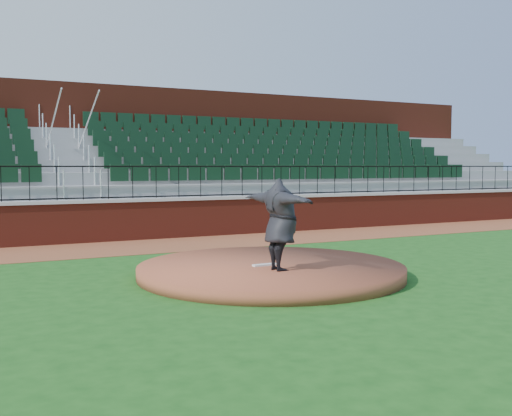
{
  "coord_description": "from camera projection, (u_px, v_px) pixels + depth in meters",
  "views": [
    {
      "loc": [
        -6.49,
        -11.3,
        2.3
      ],
      "look_at": [
        0.0,
        1.5,
        1.3
      ],
      "focal_mm": 41.99,
      "sensor_mm": 36.0,
      "label": 1
    }
  ],
  "objects": [
    {
      "name": "ground",
      "position": [
        287.0,
        271.0,
        13.14
      ],
      "size": [
        90.0,
        90.0,
        0.0
      ],
      "primitive_type": "plane",
      "color": "#164814",
      "rests_on": "ground"
    },
    {
      "name": "warning_track",
      "position": [
        197.0,
        243.0,
        17.94
      ],
      "size": [
        34.0,
        3.2,
        0.01
      ],
      "primitive_type": "cube",
      "color": "brown",
      "rests_on": "ground"
    },
    {
      "name": "field_wall",
      "position": [
        179.0,
        219.0,
        19.33
      ],
      "size": [
        34.0,
        0.35,
        1.2
      ],
      "primitive_type": "cube",
      "color": "maroon",
      "rests_on": "ground"
    },
    {
      "name": "wall_cap",
      "position": [
        179.0,
        199.0,
        19.28
      ],
      "size": [
        34.0,
        0.45,
        0.1
      ],
      "primitive_type": "cube",
      "color": "#B7B7B7",
      "rests_on": "field_wall"
    },
    {
      "name": "wall_railing",
      "position": [
        179.0,
        182.0,
        19.24
      ],
      "size": [
        34.0,
        0.05,
        1.0
      ],
      "primitive_type": null,
      "color": "black",
      "rests_on": "wall_cap"
    },
    {
      "name": "seating_stands",
      "position": [
        153.0,
        166.0,
        21.63
      ],
      "size": [
        34.0,
        5.1,
        4.6
      ],
      "primitive_type": null,
      "color": "gray",
      "rests_on": "ground"
    },
    {
      "name": "concourse_wall",
      "position": [
        132.0,
        155.0,
        24.09
      ],
      "size": [
        34.0,
        0.5,
        5.5
      ],
      "primitive_type": "cube",
      "color": "maroon",
      "rests_on": "ground"
    },
    {
      "name": "pitchers_mound",
      "position": [
        271.0,
        270.0,
        12.54
      ],
      "size": [
        5.56,
        5.56,
        0.25
      ],
      "primitive_type": "cylinder",
      "color": "brown",
      "rests_on": "ground"
    },
    {
      "name": "pitching_rubber",
      "position": [
        265.0,
        265.0,
        12.36
      ],
      "size": [
        0.53,
        0.14,
        0.04
      ],
      "primitive_type": "cube",
      "rotation": [
        0.0,
        0.0,
        0.02
      ],
      "color": "silver",
      "rests_on": "pitchers_mound"
    },
    {
      "name": "pitcher",
      "position": [
        280.0,
        225.0,
        11.74
      ],
      "size": [
        0.78,
        2.27,
        1.82
      ],
      "primitive_type": "imported",
      "rotation": [
        0.0,
        0.0,
        1.65
      ],
      "color": "black",
      "rests_on": "pitchers_mound"
    }
  ]
}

